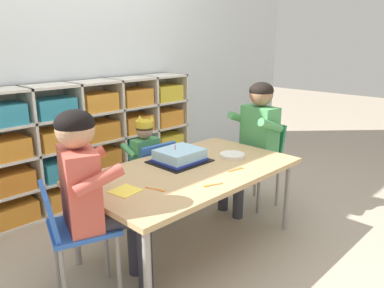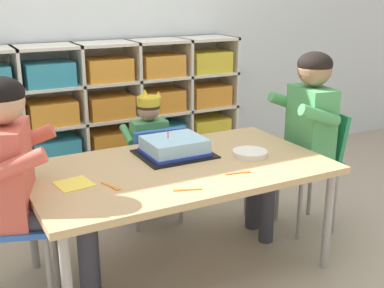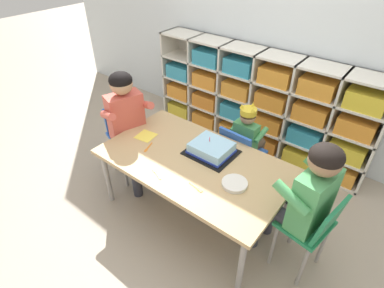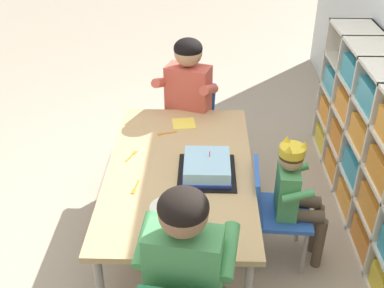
% 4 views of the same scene
% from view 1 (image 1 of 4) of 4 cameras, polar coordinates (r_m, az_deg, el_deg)
% --- Properties ---
extents(ground, '(16.00, 16.00, 0.00)m').
position_cam_1_polar(ground, '(2.66, -0.25, -15.26)').
color(ground, tan).
extents(classroom_back_wall, '(6.30, 0.10, 2.73)m').
position_cam_1_polar(classroom_back_wall, '(3.45, -18.17, 14.93)').
color(classroom_back_wall, silver).
rests_on(classroom_back_wall, ground).
extents(storage_cubby_shelf, '(2.37, 0.32, 1.04)m').
position_cam_1_polar(storage_cubby_shelf, '(3.32, -16.79, -0.46)').
color(storage_cubby_shelf, silver).
rests_on(storage_cubby_shelf, ground).
extents(activity_table, '(1.43, 0.83, 0.56)m').
position_cam_1_polar(activity_table, '(2.44, -0.26, -4.74)').
color(activity_table, tan).
rests_on(activity_table, ground).
extents(classroom_chair_blue, '(0.35, 0.35, 0.62)m').
position_cam_1_polar(classroom_chair_blue, '(2.92, -6.35, -4.50)').
color(classroom_chair_blue, blue).
rests_on(classroom_chair_blue, ground).
extents(child_with_crown, '(0.30, 0.31, 0.81)m').
position_cam_1_polar(child_with_crown, '(2.96, -7.69, -1.47)').
color(child_with_crown, '#4C9E5B').
rests_on(child_with_crown, ground).
extents(classroom_chair_adult_side, '(0.43, 0.41, 0.68)m').
position_cam_1_polar(classroom_chair_adult_side, '(2.06, -17.77, -12.40)').
color(classroom_chair_adult_side, blue).
rests_on(classroom_chair_adult_side, ground).
extents(adult_helper_seated, '(0.48, 0.46, 1.05)m').
position_cam_1_polar(adult_helper_seated, '(1.98, -15.13, -6.14)').
color(adult_helper_seated, '#D15647').
rests_on(adult_helper_seated, ground).
extents(classroom_chair_guest_side, '(0.35, 0.36, 0.70)m').
position_cam_1_polar(classroom_chair_guest_side, '(3.17, 10.79, -1.61)').
color(classroom_chair_guest_side, '#238451').
rests_on(classroom_chair_guest_side, ground).
extents(guest_at_table_side, '(0.46, 0.44, 1.05)m').
position_cam_1_polar(guest_at_table_side, '(3.04, 9.57, 1.85)').
color(guest_at_table_side, '#4C9E5B').
rests_on(guest_at_table_side, ground).
extents(birthday_cake_on_tray, '(0.37, 0.32, 0.13)m').
position_cam_1_polar(birthday_cake_on_tray, '(2.55, -1.91, -1.93)').
color(birthday_cake_on_tray, black).
rests_on(birthday_cake_on_tray, activity_table).
extents(paper_plate_stack, '(0.18, 0.18, 0.03)m').
position_cam_1_polar(paper_plate_stack, '(2.67, 6.24, -1.77)').
color(paper_plate_stack, white).
rests_on(paper_plate_stack, activity_table).
extents(paper_napkin_square, '(0.17, 0.17, 0.00)m').
position_cam_1_polar(paper_napkin_square, '(2.11, -10.27, -7.11)').
color(paper_napkin_square, '#F4DB4C').
rests_on(paper_napkin_square, activity_table).
extents(fork_beside_plate_stack, '(0.05, 0.13, 0.00)m').
position_cam_1_polar(fork_beside_plate_stack, '(2.10, -5.51, -6.99)').
color(fork_beside_plate_stack, orange).
rests_on(fork_beside_plate_stack, activity_table).
extents(fork_at_table_front_edge, '(0.12, 0.06, 0.00)m').
position_cam_1_polar(fork_at_table_front_edge, '(2.16, 3.08, -6.35)').
color(fork_at_table_front_edge, orange).
rests_on(fork_at_table_front_edge, activity_table).
extents(fork_near_cake_tray, '(0.12, 0.03, 0.00)m').
position_cam_1_polar(fork_near_cake_tray, '(2.42, 6.95, -3.90)').
color(fork_near_cake_tray, orange).
rests_on(fork_near_cake_tray, activity_table).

